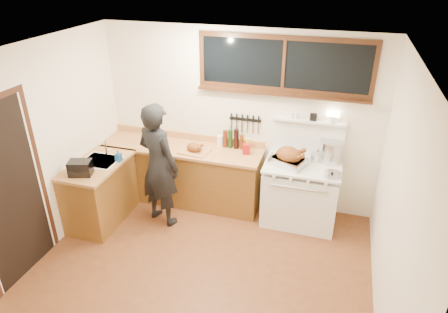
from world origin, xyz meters
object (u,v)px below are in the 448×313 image
(vintage_stove, at_px, (301,191))
(cutting_board, at_px, (194,149))
(man, at_px, (159,165))
(roast_turkey, at_px, (289,157))

(vintage_stove, xyz_separation_m, cutting_board, (-1.54, -0.08, 0.49))
(man, bearing_deg, roast_turkey, 16.77)
(vintage_stove, distance_m, roast_turkey, 0.57)
(vintage_stove, bearing_deg, cutting_board, -177.16)
(cutting_board, bearing_deg, vintage_stove, 2.84)
(vintage_stove, relative_size, roast_turkey, 2.93)
(man, relative_size, cutting_board, 4.04)
(man, xyz_separation_m, roast_turkey, (1.68, 0.51, 0.12))
(man, xyz_separation_m, cutting_board, (0.34, 0.49, 0.07))
(vintage_stove, relative_size, cutting_board, 3.62)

